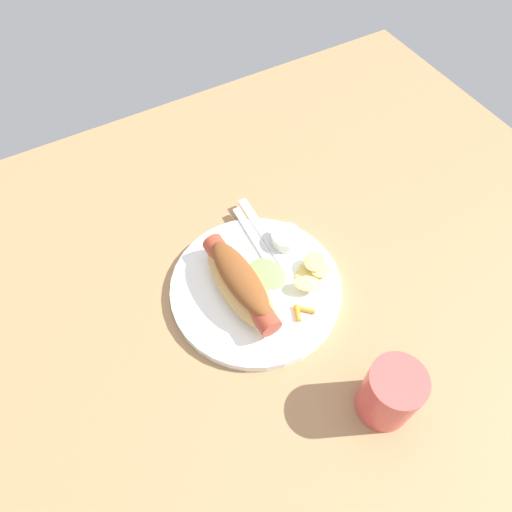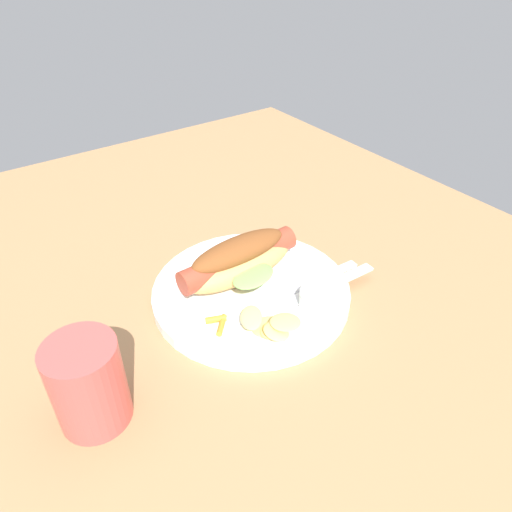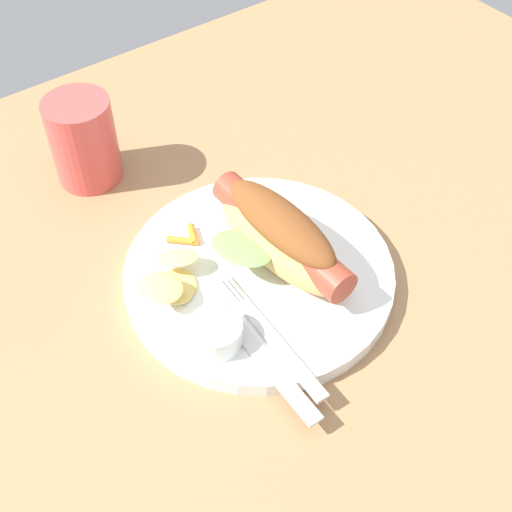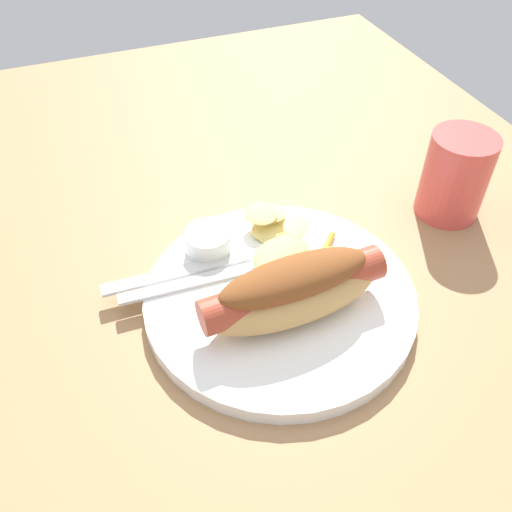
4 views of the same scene
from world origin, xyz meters
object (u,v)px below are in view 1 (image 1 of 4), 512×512
Objects in this scene: sauce_ramekin at (286,239)px; drinking_cup at (390,393)px; plate at (256,288)px; carrot_garnish at (301,311)px; chips_pile at (312,273)px; fork at (255,240)px; hot_dog at (241,283)px; knife at (262,231)px.

drinking_cup is (-1.93, -27.47, 2.03)cm from sauce_ramekin.
drinking_cup reaches higher than sauce_ramekin.
carrot_garnish is (3.40, -7.04, 1.17)cm from plate.
chips_pile is 20.49cm from drinking_cup.
chips_pile is at bearing -88.90° from sauce_ramekin.
plate is 5.49× the size of sauce_ramekin.
carrot_garnish is at bearing -111.33° from sauce_ramekin.
fork is 10.73cm from chips_pile.
hot_dog is at bearing 130.42° from carrot_garnish.
drinking_cup is at bearing -75.49° from plate.
drinking_cup is at bearing -80.90° from carrot_garnish.
drinking_cup reaches higher than fork.
sauce_ramekin is 27.62cm from drinking_cup.
plate is 7.54× the size of carrot_garnish.
plate is 24.10cm from drinking_cup.
plate is 10.17cm from knife.
drinking_cup reaches higher than chips_pile.
drinking_cup is at bearing 6.47° from fork.
plate is 4.50cm from hot_dog.
chips_pile is at bearing 42.92° from carrot_garnish.
fork and knife have the same top height.
sauce_ramekin reaches higher than carrot_garnish.
knife is 1.89× the size of chips_pile.
sauce_ramekin is at bearing 68.67° from carrot_garnish.
sauce_ramekin is 4.89cm from fork.
sauce_ramekin reaches higher than knife.
knife is (8.27, 8.43, -2.76)cm from hot_dog.
carrot_garnish is at bearing -137.08° from chips_pile.
carrot_garnish is at bearing 38.26° from hot_dog.
carrot_garnish is at bearing -7.20° from knife.
chips_pile is (0.14, -7.20, -0.10)cm from sauce_ramekin.
hot_dog reaches higher than carrot_garnish.
sauce_ramekin reaches higher than plate.
plate is at bearing -33.16° from knife.
hot_dog is 1.78× the size of drinking_cup.
sauce_ramekin is (10.40, 4.57, -1.75)cm from hot_dog.
plate is at bearing -26.12° from fork.
hot_dog is 1.12× the size of fork.
drinking_cup is at bearing -95.84° from chips_pile.
drinking_cup is (2.05, -30.14, 3.01)cm from fork.
drinking_cup is (-2.07, -20.27, 2.13)cm from chips_pile.
fork is (-3.98, 2.67, -0.98)cm from sauce_ramekin.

